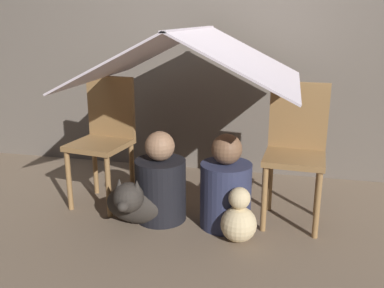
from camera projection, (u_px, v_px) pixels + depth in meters
name	position (u px, v px, depth m)	size (l,w,h in m)	color
ground_plane	(188.00, 221.00, 2.83)	(8.80, 8.80, 0.00)	#7A6651
wall_back	(218.00, 23.00, 3.45)	(7.00, 0.05, 2.50)	#6B6056
chair_left	(104.00, 135.00, 3.01)	(0.42, 0.42, 0.90)	olive
chair_right	(296.00, 147.00, 2.73)	(0.39, 0.39, 0.90)	olive
sheet_canopy	(192.00, 55.00, 2.64)	(1.32, 1.25, 0.34)	silver
person_front	(161.00, 184.00, 2.79)	(0.33, 0.33, 0.60)	black
person_second	(226.00, 189.00, 2.70)	(0.32, 0.32, 0.61)	#2D3351
dog	(136.00, 202.00, 2.73)	(0.43, 0.41, 0.36)	#332D28
plush_toy	(239.00, 220.00, 2.54)	(0.22, 0.22, 0.34)	beige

